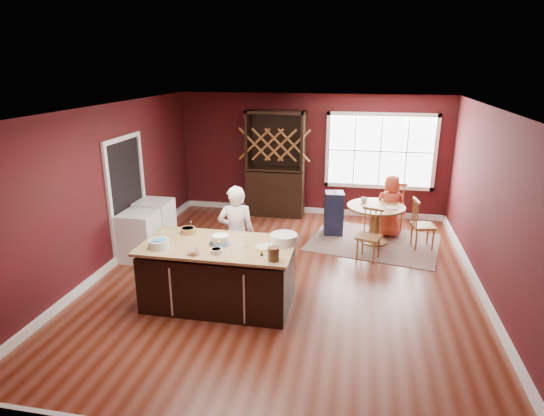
# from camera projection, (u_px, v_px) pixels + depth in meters

# --- Properties ---
(room_shell) EXTENTS (7.00, 7.00, 7.00)m
(room_shell) POSITION_uv_depth(u_px,v_px,m) (286.00, 199.00, 6.92)
(room_shell) COLOR brown
(room_shell) RESTS_ON ground
(window) EXTENTS (2.36, 0.10, 1.66)m
(window) POSITION_uv_depth(u_px,v_px,m) (380.00, 151.00, 9.84)
(window) COLOR white
(window) RESTS_ON room_shell
(doorway) EXTENTS (0.08, 1.26, 2.13)m
(doorway) POSITION_uv_depth(u_px,v_px,m) (128.00, 198.00, 8.12)
(doorway) COLOR white
(doorway) RESTS_ON room_shell
(kitchen_island) EXTENTS (2.12, 1.11, 0.92)m
(kitchen_island) POSITION_uv_depth(u_px,v_px,m) (219.00, 275.00, 6.47)
(kitchen_island) COLOR black
(kitchen_island) RESTS_ON ground
(dining_table) EXTENTS (1.09, 1.09, 0.75)m
(dining_table) POSITION_uv_depth(u_px,v_px,m) (375.00, 216.00, 8.65)
(dining_table) COLOR brown
(dining_table) RESTS_ON ground
(baker) EXTENTS (0.64, 0.49, 1.56)m
(baker) POSITION_uv_depth(u_px,v_px,m) (236.00, 234.00, 7.09)
(baker) COLOR white
(baker) RESTS_ON ground
(layer_cake) EXTENTS (0.32, 0.32, 0.13)m
(layer_cake) POSITION_uv_depth(u_px,v_px,m) (220.00, 240.00, 6.30)
(layer_cake) COLOR white
(layer_cake) RESTS_ON kitchen_island
(bowl_blue) EXTENTS (0.28, 0.28, 0.11)m
(bowl_blue) POSITION_uv_depth(u_px,v_px,m) (159.00, 244.00, 6.19)
(bowl_blue) COLOR white
(bowl_blue) RESTS_ON kitchen_island
(bowl_yellow) EXTENTS (0.22, 0.22, 0.08)m
(bowl_yellow) POSITION_uv_depth(u_px,v_px,m) (188.00, 231.00, 6.72)
(bowl_yellow) COLOR #AD8D3D
(bowl_yellow) RESTS_ON kitchen_island
(bowl_pink) EXTENTS (0.17, 0.17, 0.06)m
(bowl_pink) POSITION_uv_depth(u_px,v_px,m) (193.00, 252.00, 5.97)
(bowl_pink) COLOR silver
(bowl_pink) RESTS_ON kitchen_island
(bowl_olive) EXTENTS (0.16, 0.16, 0.06)m
(bowl_olive) POSITION_uv_depth(u_px,v_px,m) (216.00, 251.00, 6.02)
(bowl_olive) COLOR beige
(bowl_olive) RESTS_ON kitchen_island
(drinking_glass) EXTENTS (0.07, 0.07, 0.13)m
(drinking_glass) POSITION_uv_depth(u_px,v_px,m) (246.00, 242.00, 6.21)
(drinking_glass) COLOR silver
(drinking_glass) RESTS_ON kitchen_island
(dinner_plate) EXTENTS (0.26, 0.26, 0.02)m
(dinner_plate) POSITION_uv_depth(u_px,v_px,m) (265.00, 247.00, 6.21)
(dinner_plate) COLOR beige
(dinner_plate) RESTS_ON kitchen_island
(white_tub) EXTENTS (0.38, 0.38, 0.13)m
(white_tub) POSITION_uv_depth(u_px,v_px,m) (284.00, 239.00, 6.34)
(white_tub) COLOR white
(white_tub) RESTS_ON kitchen_island
(stoneware_crock) EXTENTS (0.15, 0.15, 0.18)m
(stoneware_crock) POSITION_uv_depth(u_px,v_px,m) (273.00, 254.00, 5.77)
(stoneware_crock) COLOR #4D311D
(stoneware_crock) RESTS_ON kitchen_island
(toy_figurine) EXTENTS (0.04, 0.04, 0.07)m
(toy_figurine) POSITION_uv_depth(u_px,v_px,m) (262.00, 253.00, 5.94)
(toy_figurine) COLOR gold
(toy_figurine) RESTS_ON kitchen_island
(rug) EXTENTS (2.69, 2.27, 0.01)m
(rug) POSITION_uv_depth(u_px,v_px,m) (374.00, 242.00, 8.81)
(rug) COLOR brown
(rug) RESTS_ON ground
(chair_east) EXTENTS (0.45, 0.46, 0.96)m
(chair_east) POSITION_uv_depth(u_px,v_px,m) (424.00, 224.00, 8.44)
(chair_east) COLOR brown
(chair_east) RESTS_ON ground
(chair_south) EXTENTS (0.49, 0.47, 0.93)m
(chair_south) POSITION_uv_depth(u_px,v_px,m) (369.00, 235.00, 7.92)
(chair_south) COLOR #9A572C
(chair_south) RESTS_ON ground
(chair_north) EXTENTS (0.50, 0.48, 1.05)m
(chair_north) POSITION_uv_depth(u_px,v_px,m) (392.00, 205.00, 9.37)
(chair_north) COLOR brown
(chair_north) RESTS_ON ground
(seated_woman) EXTENTS (0.63, 0.43, 1.25)m
(seated_woman) POSITION_uv_depth(u_px,v_px,m) (390.00, 206.00, 8.98)
(seated_woman) COLOR #BF462C
(seated_woman) RESTS_ON ground
(high_chair) EXTENTS (0.42, 0.42, 0.91)m
(high_chair) POSITION_uv_depth(u_px,v_px,m) (334.00, 212.00, 9.14)
(high_chair) COLOR #151B33
(high_chair) RESTS_ON ground
(toddler) EXTENTS (0.18, 0.14, 0.26)m
(toddler) POSITION_uv_depth(u_px,v_px,m) (337.00, 195.00, 9.03)
(toddler) COLOR #8CA5BF
(toddler) RESTS_ON high_chair
(table_plate) EXTENTS (0.22, 0.22, 0.02)m
(table_plate) POSITION_uv_depth(u_px,v_px,m) (392.00, 208.00, 8.43)
(table_plate) COLOR beige
(table_plate) RESTS_ON dining_table
(table_cup) EXTENTS (0.14, 0.14, 0.10)m
(table_cup) POSITION_uv_depth(u_px,v_px,m) (364.00, 200.00, 8.79)
(table_cup) COLOR silver
(table_cup) RESTS_ON dining_table
(hutch) EXTENTS (1.28, 0.53, 2.35)m
(hutch) POSITION_uv_depth(u_px,v_px,m) (276.00, 164.00, 10.12)
(hutch) COLOR #3C1E11
(hutch) RESTS_ON ground
(washer) EXTENTS (0.59, 0.57, 0.86)m
(washer) POSITION_uv_depth(u_px,v_px,m) (139.00, 236.00, 7.94)
(washer) COLOR white
(washer) RESTS_ON ground
(dryer) EXTENTS (0.61, 0.59, 0.89)m
(dryer) POSITION_uv_depth(u_px,v_px,m) (155.00, 224.00, 8.54)
(dryer) COLOR white
(dryer) RESTS_ON ground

